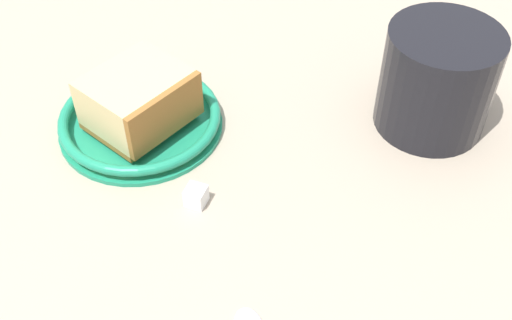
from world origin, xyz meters
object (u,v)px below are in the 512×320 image
(small_plate, at_px, (140,120))
(cake_slice, at_px, (139,100))
(sugar_cube, at_px, (196,196))
(tea_mug, at_px, (438,79))

(small_plate, bearing_deg, cake_slice, 9.23)
(small_plate, distance_m, cake_slice, 0.03)
(small_plate, xyz_separation_m, cake_slice, (0.00, 0.00, 0.03))
(small_plate, height_order, cake_slice, cake_slice)
(small_plate, distance_m, sugar_cube, 0.11)
(small_plate, height_order, tea_mug, tea_mug)
(cake_slice, xyz_separation_m, sugar_cube, (0.10, -0.02, -0.03))
(small_plate, relative_size, cake_slice, 1.57)
(small_plate, relative_size, tea_mug, 1.19)
(tea_mug, bearing_deg, small_plate, -128.01)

